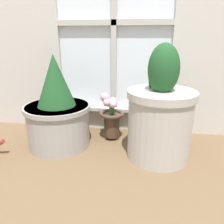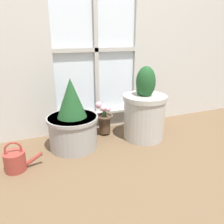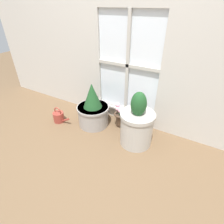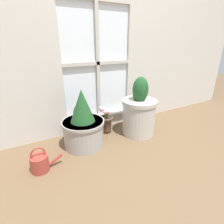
# 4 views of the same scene
# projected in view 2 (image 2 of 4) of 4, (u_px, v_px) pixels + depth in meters

# --- Properties ---
(ground_plane) EXTENTS (10.00, 10.00, 0.00)m
(ground_plane) POSITION_uv_depth(u_px,v_px,m) (122.00, 156.00, 1.66)
(ground_plane) COLOR brown
(potted_plant_left) EXTENTS (0.41, 0.41, 0.57)m
(potted_plant_left) POSITION_uv_depth(u_px,v_px,m) (73.00, 122.00, 1.73)
(potted_plant_left) COLOR #9E9993
(potted_plant_left) RESTS_ON ground_plane
(potted_plant_right) EXTENTS (0.37, 0.37, 0.63)m
(potted_plant_right) POSITION_uv_depth(u_px,v_px,m) (144.00, 111.00, 1.89)
(potted_plant_right) COLOR #B7B2A8
(potted_plant_right) RESTS_ON ground_plane
(flower_vase) EXTENTS (0.16, 0.16, 0.31)m
(flower_vase) POSITION_uv_depth(u_px,v_px,m) (104.00, 118.00, 1.98)
(flower_vase) COLOR #473323
(flower_vase) RESTS_ON ground_plane
(watering_can) EXTENTS (0.25, 0.14, 0.21)m
(watering_can) POSITION_uv_depth(u_px,v_px,m) (15.00, 161.00, 1.47)
(watering_can) COLOR #99382D
(watering_can) RESTS_ON ground_plane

